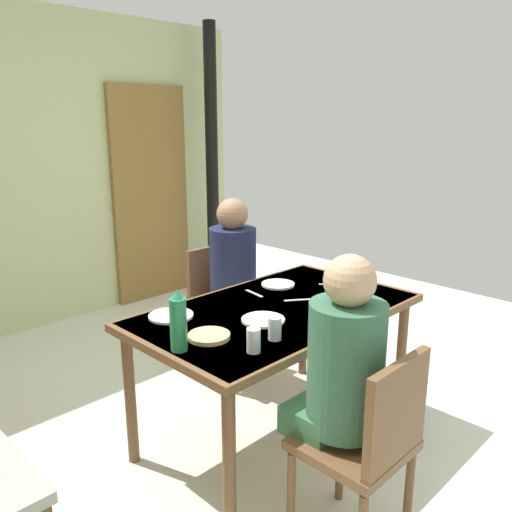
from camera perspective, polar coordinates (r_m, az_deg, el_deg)
The scene contains 20 objects.
ground_plane at distance 2.91m, azimuth 0.38°, elevation -20.93°, with size 6.73×6.73×0.00m, color silver.
wall_back at distance 4.58m, azimuth -23.63°, elevation 8.33°, with size 4.08×0.10×2.56m, color beige.
door_wooden at distance 5.05m, azimuth -11.42°, elevation 6.55°, with size 0.80×0.05×2.00m, color olive.
stove_pipe_column at distance 5.13m, azimuth -4.84°, elevation 10.06°, with size 0.12×0.12×2.56m, color black.
dining_table at distance 2.74m, azimuth 2.24°, elevation -7.10°, with size 1.48×0.87×0.75m.
chair_near_diner at distance 2.17m, azimuth 12.25°, elevation -19.22°, with size 0.40×0.40×0.87m.
chair_far_diner at distance 3.54m, azimuth -3.84°, elevation -5.11°, with size 0.40×0.40×0.87m.
person_near_diner at distance 2.09m, azimuth 9.49°, elevation -11.46°, with size 0.30×0.37×0.77m.
person_far_diner at distance 3.35m, azimuth -2.38°, elevation -1.12°, with size 0.30×0.37×0.77m.
water_bottle_green_near at distance 2.22m, azimuth -8.51°, elevation -7.23°, with size 0.07×0.07×0.27m.
serving_bowl_center at distance 2.65m, azimuth 8.77°, elevation -5.77°, with size 0.17×0.17×0.06m, color silver.
dinner_plate_near_left at distance 3.07m, azimuth 2.42°, elevation -3.11°, with size 0.20×0.20×0.01m, color white.
dinner_plate_near_right at distance 2.54m, azimuth 0.78°, elevation -7.00°, with size 0.21×0.21×0.01m, color white.
dinner_plate_far_center at distance 2.63m, azimuth -9.29°, elevation -6.46°, with size 0.22×0.22×0.01m, color white.
drinking_glass_by_near_diner at distance 2.32m, azimuth 2.07°, elevation -7.93°, with size 0.06×0.06×0.10m, color silver.
drinking_glass_by_far_diner at distance 2.20m, azimuth -0.27°, elevation -9.22°, with size 0.06×0.06×0.11m, color silver.
bread_plate_sliced at distance 2.36m, azimuth -5.16°, elevation -8.72°, with size 0.19×0.19×0.02m, color #DBB77A.
cutlery_knife_near at distance 3.11m, azimuth 8.28°, elevation -3.10°, with size 0.15×0.02×0.00m, color silver.
cutlery_fork_near at distance 2.92m, azimuth -0.20°, elevation -4.12°, with size 0.15×0.02×0.00m, color silver.
cutlery_knife_far at distance 2.83m, azimuth 4.58°, elevation -4.82°, with size 0.15×0.02×0.00m, color silver.
Camera 1 is at (-1.69, -1.65, 1.70)m, focal length 36.54 mm.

